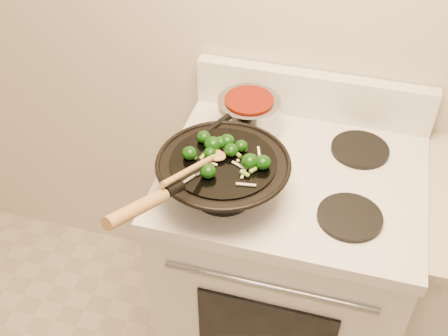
# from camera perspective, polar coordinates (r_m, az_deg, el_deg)

# --- Properties ---
(stove) EXTENTS (0.78, 0.67, 1.08)m
(stove) POSITION_cam_1_polar(r_m,az_deg,el_deg) (2.03, 6.10, -9.78)
(stove) COLOR white
(stove) RESTS_ON ground
(wok) EXTENTS (0.37, 0.60, 0.25)m
(wok) POSITION_cam_1_polar(r_m,az_deg,el_deg) (1.56, -0.18, -0.75)
(wok) COLOR black
(wok) RESTS_ON stove
(stirfry) EXTENTS (0.24, 0.21, 0.04)m
(stirfry) POSITION_cam_1_polar(r_m,az_deg,el_deg) (1.53, 0.07, 1.63)
(stirfry) COLOR #0C3508
(stirfry) RESTS_ON wok
(wooden_spoon) EXTENTS (0.10, 0.27, 0.11)m
(wooden_spoon) POSITION_cam_1_polar(r_m,az_deg,el_deg) (1.47, -2.31, 0.50)
(wooden_spoon) COLOR #AB7D43
(wooden_spoon) RESTS_ON wok
(saucepan) EXTENTS (0.20, 0.31, 0.12)m
(saucepan) POSITION_cam_1_polar(r_m,az_deg,el_deg) (1.79, 2.48, 5.44)
(saucepan) COLOR #94979C
(saucepan) RESTS_ON stove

